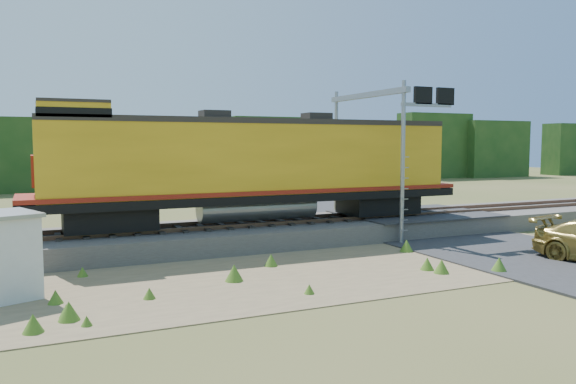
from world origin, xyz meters
name	(u,v)px	position (x,y,z in m)	size (l,w,h in m)	color
ground	(355,269)	(0.00, 0.00, 0.00)	(140.00, 140.00, 0.00)	#475123
ballast	(283,232)	(0.00, 6.00, 0.40)	(70.00, 5.00, 0.80)	slate
rails	(283,221)	(0.00, 6.00, 0.88)	(70.00, 1.54, 0.16)	brown
dirt_shoulder	(295,271)	(-2.00, 0.50, 0.01)	(26.00, 8.00, 0.03)	#8C7754
road	(496,247)	(7.00, 0.74, 0.09)	(7.00, 66.00, 0.86)	#38383A
tree_line_north	(146,155)	(0.00, 38.00, 3.07)	(130.00, 3.00, 6.50)	#1A3D16
weed_clumps	(257,279)	(-3.50, 0.10, 0.00)	(15.00, 6.20, 0.56)	#4A7321
locomotive	(252,165)	(-1.43, 6.00, 3.31)	(18.50, 2.82, 4.77)	black
signal_gantry	(381,123)	(4.52, 5.34, 5.10)	(2.69, 6.20, 6.78)	gray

